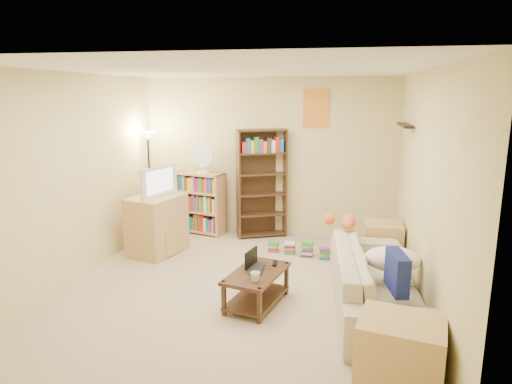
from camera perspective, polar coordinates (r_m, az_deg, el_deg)
room at (r=5.04m, az=-2.33°, el=5.04°), size 4.50×4.54×2.52m
sofa at (r=5.07m, az=14.84°, el=-10.63°), size 2.31×1.18×0.64m
navy_pillow at (r=4.55m, az=17.21°, el=-9.54°), size 0.20×0.43×0.38m
cream_blanket at (r=5.07m, az=16.67°, el=-8.02°), size 0.59×0.42×0.25m
tabby_cat at (r=5.69m, az=11.05°, el=-3.59°), size 0.50×0.21×0.17m
coffee_table at (r=5.03m, az=0.09°, el=-11.42°), size 0.66×0.94×0.38m
laptop at (r=5.03m, az=0.68°, el=-9.50°), size 0.37×0.26×0.03m
laptop_screen at (r=5.04m, az=-0.61°, el=-8.23°), size 0.08×0.28×0.19m
mug at (r=4.72m, az=-0.11°, el=-10.56°), size 0.13×0.13×0.10m
tv_remote at (r=5.18m, az=2.38°, el=-8.91°), size 0.06×0.15×0.02m
tv_stand at (r=6.66m, az=-12.26°, el=-4.03°), size 0.75×0.90×0.83m
television at (r=6.52m, az=-12.51°, el=1.30°), size 0.80×0.50×0.43m
tall_bookshelf at (r=7.15m, az=0.72°, el=1.40°), size 0.81×0.54×1.71m
short_bookshelf at (r=7.48m, az=-6.86°, el=-1.38°), size 0.83×0.51×1.00m
desk_fan at (r=7.28m, az=-6.71°, el=4.13°), size 0.36×0.20×0.46m
floor_lamp at (r=7.25m, az=-13.30°, el=4.67°), size 0.28×0.28×1.68m
side_table at (r=6.40m, az=15.52°, el=-6.16°), size 0.50×0.50×0.56m
end_cabinet at (r=3.96m, az=17.60°, el=-18.51°), size 0.74×0.66×0.54m
book_stacks at (r=6.54m, az=5.43°, el=-7.16°), size 0.91×0.29×0.20m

